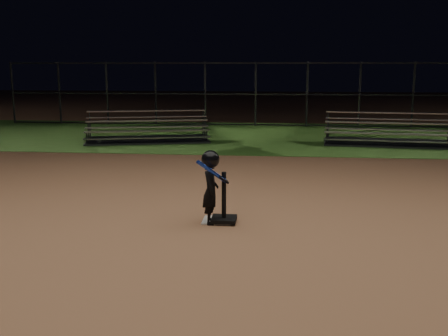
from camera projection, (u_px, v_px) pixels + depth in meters
ground at (217, 221)px, 8.22m from camera, size 80.00×80.00×0.00m
grass_strip at (251, 136)px, 17.98m from camera, size 60.00×8.00×0.01m
home_plate at (217, 220)px, 8.22m from camera, size 0.45×0.45×0.02m
batting_tee at (224, 212)px, 8.12m from camera, size 0.38×0.38×0.77m
child_batter at (211, 185)px, 8.00m from camera, size 0.46×0.57×1.14m
bleacher_left at (148, 135)px, 16.76m from camera, size 4.16×2.75×0.94m
bleacher_right at (388, 138)px, 16.14m from camera, size 3.99×2.27×0.93m
backstop_fence at (256, 94)px, 20.67m from camera, size 20.08×0.08×2.50m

